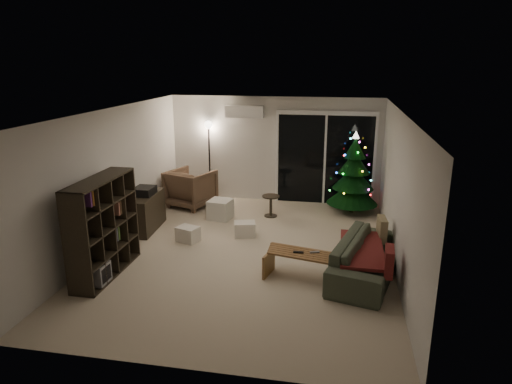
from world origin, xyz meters
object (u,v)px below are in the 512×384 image
(media_cabinet, at_px, (146,212))
(sofa, at_px, (368,257))
(armchair, at_px, (191,188))
(coffee_table, at_px, (308,266))
(christmas_tree, at_px, (354,173))
(bookshelf, at_px, (92,227))

(media_cabinet, distance_m, sofa, 4.49)
(armchair, height_order, coffee_table, armchair)
(armchair, xyz_separation_m, christmas_tree, (3.70, 0.24, 0.48))
(bookshelf, bearing_deg, armchair, 74.25)
(media_cabinet, bearing_deg, christmas_tree, 21.28)
(christmas_tree, bearing_deg, sofa, -86.56)
(media_cabinet, bearing_deg, bookshelf, -93.22)
(armchair, bearing_deg, christmas_tree, -156.30)
(armchair, relative_size, sofa, 0.46)
(media_cabinet, relative_size, armchair, 1.22)
(armchair, relative_size, coffee_table, 0.74)
(coffee_table, relative_size, christmas_tree, 0.71)
(bookshelf, distance_m, sofa, 4.38)
(coffee_table, bearing_deg, bookshelf, -159.73)
(christmas_tree, bearing_deg, coffee_table, -102.10)
(bookshelf, distance_m, christmas_tree, 5.64)
(sofa, relative_size, coffee_table, 1.62)
(bookshelf, distance_m, armchair, 3.66)
(armchair, bearing_deg, bookshelf, 103.54)
(media_cabinet, height_order, sofa, media_cabinet)
(bookshelf, xyz_separation_m, media_cabinet, (0.00, 1.99, -0.42))
(christmas_tree, bearing_deg, armchair, -176.28)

